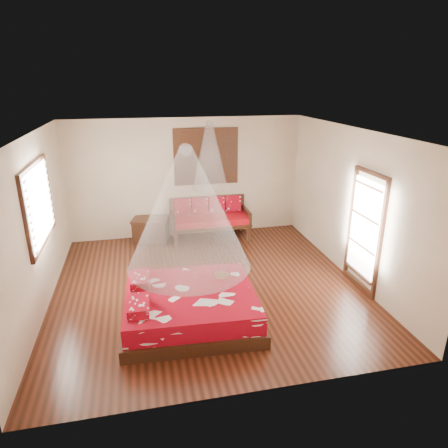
{
  "coord_description": "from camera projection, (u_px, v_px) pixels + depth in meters",
  "views": [
    {
      "loc": [
        -1.1,
        -6.47,
        3.6
      ],
      "look_at": [
        0.34,
        0.12,
        1.15
      ],
      "focal_mm": 32.0,
      "sensor_mm": 36.0,
      "label": 1
    }
  ],
  "objects": [
    {
      "name": "wine_tray",
      "position": [
        222.0,
        273.0,
        6.68
      ],
      "size": [
        0.25,
        0.25,
        0.2
      ],
      "rotation": [
        0.0,
        0.0,
        -0.25
      ],
      "color": "brown",
      "rests_on": "bed"
    },
    {
      "name": "storage_chest",
      "position": [
        151.0,
        229.0,
        9.37
      ],
      "size": [
        0.94,
        0.79,
        0.56
      ],
      "rotation": [
        0.0,
        0.0,
        -0.26
      ],
      "color": "black",
      "rests_on": "floor"
    },
    {
      "name": "mosquito_net_daybed",
      "position": [
        210.0,
        156.0,
        8.87
      ],
      "size": [
        0.81,
        0.81,
        1.5
      ],
      "primitive_type": "cone",
      "color": "white",
      "rests_on": "ceiling"
    },
    {
      "name": "glazed_door",
      "position": [
        364.0,
        232.0,
        7.02
      ],
      "size": [
        0.08,
        1.02,
        2.16
      ],
      "color": "black",
      "rests_on": "floor"
    },
    {
      "name": "room",
      "position": [
        206.0,
        214.0,
        6.92
      ],
      "size": [
        5.54,
        5.54,
        2.84
      ],
      "color": "black",
      "rests_on": "ground"
    },
    {
      "name": "daybed",
      "position": [
        209.0,
        217.0,
        9.5
      ],
      "size": [
        1.84,
        0.82,
        0.96
      ],
      "color": "black",
      "rests_on": "floor"
    },
    {
      "name": "bed",
      "position": [
        190.0,
        306.0,
        6.27
      ],
      "size": [
        2.17,
        1.99,
        0.64
      ],
      "rotation": [
        0.0,
        0.0,
        -0.05
      ],
      "color": "black",
      "rests_on": "floor"
    },
    {
      "name": "shutter_panel",
      "position": [
        206.0,
        157.0,
        9.34
      ],
      "size": [
        1.52,
        0.06,
        1.32
      ],
      "color": "black",
      "rests_on": "wall_back"
    },
    {
      "name": "mosquito_net_main",
      "position": [
        188.0,
        209.0,
        5.72
      ],
      "size": [
        1.84,
        1.84,
        1.8
      ],
      "primitive_type": "cone",
      "color": "white",
      "rests_on": "ceiling"
    },
    {
      "name": "window_left",
      "position": [
        39.0,
        204.0,
        6.45
      ],
      "size": [
        0.1,
        1.74,
        1.34
      ],
      "color": "black",
      "rests_on": "wall_left"
    }
  ]
}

